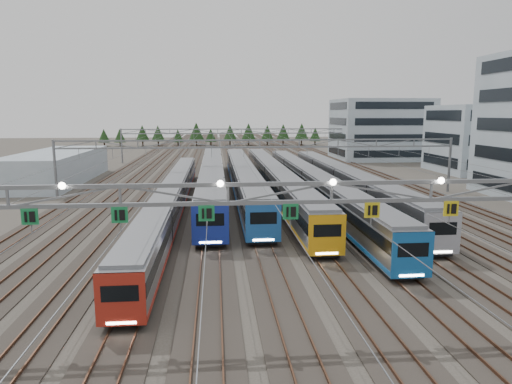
{
  "coord_description": "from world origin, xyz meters",
  "views": [
    {
      "loc": [
        -6.23,
        -23.8,
        11.52
      ],
      "look_at": [
        -2.12,
        22.3,
        3.5
      ],
      "focal_mm": 32.0,
      "sensor_mm": 36.0,
      "label": 1
    }
  ],
  "objects": [
    {
      "name": "ground",
      "position": [
        0.0,
        0.0,
        0.0
      ],
      "size": [
        400.0,
        400.0,
        0.0
      ],
      "primitive_type": "plane",
      "color": "#47423A",
      "rests_on": "ground"
    },
    {
      "name": "track_bed",
      "position": [
        0.0,
        100.0,
        1.49
      ],
      "size": [
        54.0,
        260.0,
        5.42
      ],
      "color": "#2D2823",
      "rests_on": "ground"
    },
    {
      "name": "train_a",
      "position": [
        -11.25,
        28.91,
        1.96
      ],
      "size": [
        2.63,
        60.04,
        3.43
      ],
      "color": "black",
      "rests_on": "ground"
    },
    {
      "name": "train_b",
      "position": [
        -6.75,
        44.32,
        2.32
      ],
      "size": [
        3.16,
        62.22,
        4.13
      ],
      "color": "black",
      "rests_on": "ground"
    },
    {
      "name": "train_c",
      "position": [
        -2.25,
        41.81,
        2.28
      ],
      "size": [
        3.1,
        56.4,
        4.05
      ],
      "color": "black",
      "rests_on": "ground"
    },
    {
      "name": "train_d",
      "position": [
        2.25,
        40.92,
        2.18
      ],
      "size": [
        2.96,
        62.93,
        3.86
      ],
      "color": "black",
      "rests_on": "ground"
    },
    {
      "name": "train_e",
      "position": [
        6.75,
        36.33,
        2.14
      ],
      "size": [
        2.89,
        64.25,
        3.77
      ],
      "color": "black",
      "rests_on": "ground"
    },
    {
      "name": "train_f",
      "position": [
        11.25,
        36.43,
        2.24
      ],
      "size": [
        3.04,
        54.85,
        3.97
      ],
      "color": "black",
      "rests_on": "ground"
    },
    {
      "name": "gantry_near",
      "position": [
        -0.05,
        -0.12,
        7.09
      ],
      "size": [
        56.36,
        0.61,
        8.08
      ],
      "color": "slate",
      "rests_on": "ground"
    },
    {
      "name": "gantry_mid",
      "position": [
        0.0,
        40.0,
        6.39
      ],
      "size": [
        56.36,
        0.36,
        8.0
      ],
      "color": "slate",
      "rests_on": "ground"
    },
    {
      "name": "gantry_far",
      "position": [
        0.0,
        85.0,
        6.39
      ],
      "size": [
        56.36,
        0.36,
        8.0
      ],
      "color": "slate",
      "rests_on": "ground"
    },
    {
      "name": "depot_bldg_mid",
      "position": [
        44.55,
        61.7,
        6.53
      ],
      "size": [
        14.0,
        16.0,
        13.05
      ],
      "primitive_type": "cube",
      "color": "#9FB2BE",
      "rests_on": "ground"
    },
    {
      "name": "depot_bldg_north",
      "position": [
        35.36,
        89.23,
        7.48
      ],
      "size": [
        22.0,
        18.0,
        14.97
      ],
      "primitive_type": "cube",
      "color": "#9FB2BE",
      "rests_on": "ground"
    },
    {
      "name": "west_shed",
      "position": [
        -33.11,
        55.9,
        2.52
      ],
      "size": [
        10.0,
        30.0,
        5.05
      ],
      "primitive_type": "cube",
      "color": "#9FB2BE",
      "rests_on": "ground"
    },
    {
      "name": "treeline",
      "position": [
        5.4,
        141.14,
        4.23
      ],
      "size": [
        106.4,
        5.6,
        7.02
      ],
      "color": "#332114",
      "rests_on": "ground"
    }
  ]
}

